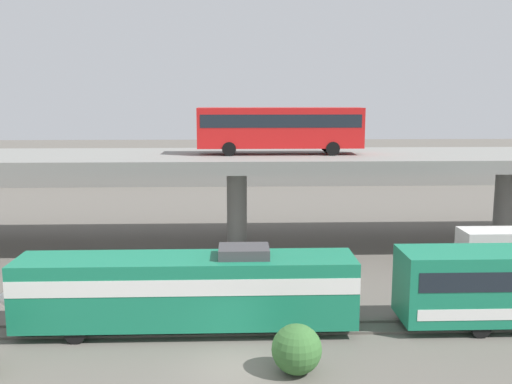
{
  "coord_description": "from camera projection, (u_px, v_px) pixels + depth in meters",
  "views": [
    {
      "loc": [
        -0.08,
        -22.8,
        11.24
      ],
      "look_at": [
        1.43,
        19.97,
        4.17
      ],
      "focal_mm": 40.74,
      "sensor_mm": 36.0,
      "label": 1
    }
  ],
  "objects": [
    {
      "name": "parked_car_0",
      "position": [
        365.0,
        162.0,
        80.53
      ],
      "size": [
        4.62,
        1.83,
        1.5
      ],
      "color": "maroon",
      "rests_on": "pier_parking_lot"
    },
    {
      "name": "shrub_right",
      "position": [
        297.0,
        349.0,
        23.7
      ],
      "size": [
        2.07,
        2.07,
        2.07
      ],
      "primitive_type": "sphere",
      "color": "#386A32",
      "rests_on": "ground_plane"
    },
    {
      "name": "train_locomotive",
      "position": [
        170.0,
        288.0,
        27.79
      ],
      "size": [
        17.22,
        3.04,
        4.18
      ],
      "rotation": [
        0.0,
        0.0,
        3.14
      ],
      "color": "#197A56",
      "rests_on": "ground_plane"
    },
    {
      "name": "parked_car_1",
      "position": [
        430.0,
        163.0,
        78.7
      ],
      "size": [
        4.23,
        1.96,
        1.5
      ],
      "rotation": [
        0.0,
        0.0,
        3.14
      ],
      "color": "black",
      "rests_on": "pier_parking_lot"
    },
    {
      "name": "ground_plane",
      "position": [
        239.0,
        368.0,
        24.32
      ],
      "size": [
        260.0,
        260.0,
        0.0
      ],
      "primitive_type": "plane",
      "color": "#605B54"
    },
    {
      "name": "highway_overpass",
      "position": [
        237.0,
        163.0,
        43.01
      ],
      "size": [
        96.0,
        10.52,
        7.03
      ],
      "color": "gray",
      "rests_on": "ground_plane"
    },
    {
      "name": "rail_strip_near",
      "position": [
        238.0,
        335.0,
        27.55
      ],
      "size": [
        110.0,
        0.12,
        0.12
      ],
      "primitive_type": "cube",
      "color": "#59544C",
      "rests_on": "ground_plane"
    },
    {
      "name": "parked_car_3",
      "position": [
        281.0,
        162.0,
        80.01
      ],
      "size": [
        4.58,
        1.85,
        1.5
      ],
      "rotation": [
        0.0,
        0.0,
        3.14
      ],
      "color": "silver",
      "rests_on": "pier_parking_lot"
    },
    {
      "name": "rail_strip_far",
      "position": [
        238.0,
        323.0,
        28.95
      ],
      "size": [
        110.0,
        0.12,
        0.12
      ],
      "primitive_type": "cube",
      "color": "#59544C",
      "rests_on": "ground_plane"
    },
    {
      "name": "service_truck_west",
      "position": [
        511.0,
        252.0,
        36.29
      ],
      "size": [
        6.8,
        2.46,
        3.04
      ],
      "color": "maroon",
      "rests_on": "ground_plane"
    },
    {
      "name": "harbor_water",
      "position": [
        236.0,
        161.0,
        101.22
      ],
      "size": [
        140.0,
        36.0,
        0.01
      ],
      "primitive_type": "cube",
      "color": "#385B7A",
      "rests_on": "ground_plane"
    },
    {
      "name": "pier_parking_lot",
      "position": [
        236.0,
        175.0,
        78.43
      ],
      "size": [
        75.1,
        11.16,
        1.47
      ],
      "primitive_type": "cube",
      "color": "gray",
      "rests_on": "ground_plane"
    },
    {
      "name": "parked_car_2",
      "position": [
        39.0,
        162.0,
        79.82
      ],
      "size": [
        4.42,
        1.96,
        1.5
      ],
      "rotation": [
        0.0,
        0.0,
        3.14
      ],
      "color": "black",
      "rests_on": "pier_parking_lot"
    },
    {
      "name": "transit_bus_on_overpass",
      "position": [
        280.0,
        126.0,
        42.42
      ],
      "size": [
        12.0,
        2.68,
        3.4
      ],
      "rotation": [
        0.0,
        0.0,
        3.14
      ],
      "color": "red",
      "rests_on": "highway_overpass"
    }
  ]
}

